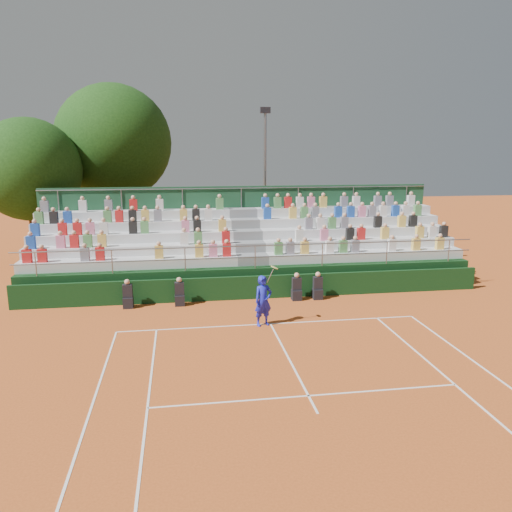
{
  "coord_description": "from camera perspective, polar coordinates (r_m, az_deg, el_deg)",
  "views": [
    {
      "loc": [
        -3.16,
        -17.04,
        6.32
      ],
      "look_at": [
        0.0,
        3.5,
        1.8
      ],
      "focal_mm": 35.0,
      "sensor_mm": 36.0,
      "label": 1
    }
  ],
  "objects": [
    {
      "name": "line_officials",
      "position": [
        20.74,
        -2.73,
        -4.11
      ],
      "size": [
        8.27,
        0.4,
        1.19
      ],
      "color": "black",
      "rests_on": "ground"
    },
    {
      "name": "tree_west",
      "position": [
        29.65,
        -24.5,
        8.96
      ],
      "size": [
        5.47,
        5.47,
        7.92
      ],
      "color": "#392514",
      "rests_on": "ground"
    },
    {
      "name": "courtside_wall",
      "position": [
        21.3,
        0.12,
        -3.59
      ],
      "size": [
        20.0,
        0.15,
        1.0
      ],
      "primitive_type": "cube",
      "color": "black",
      "rests_on": "ground"
    },
    {
      "name": "floodlight_mast",
      "position": [
        30.52,
        1.04,
        9.81
      ],
      "size": [
        0.6,
        0.25,
        8.66
      ],
      "color": "gray",
      "rests_on": "ground"
    },
    {
      "name": "tennis_player",
      "position": [
        18.02,
        0.84,
        -5.13
      ],
      "size": [
        0.92,
        0.63,
        2.22
      ],
      "color": "#1A21C6",
      "rests_on": "ground"
    },
    {
      "name": "ground",
      "position": [
        18.45,
        1.67,
        -7.77
      ],
      "size": [
        90.0,
        90.0,
        0.0
      ],
      "primitive_type": "plane",
      "color": "#C35720",
      "rests_on": "ground"
    },
    {
      "name": "tree_east",
      "position": [
        32.22,
        -15.97,
        12.36
      ],
      "size": [
        6.95,
        6.95,
        10.12
      ],
      "color": "#392514",
      "rests_on": "ground"
    },
    {
      "name": "grandstand",
      "position": [
        24.26,
        -1.05,
        -0.19
      ],
      "size": [
        20.0,
        5.2,
        4.4
      ],
      "color": "black",
      "rests_on": "ground"
    }
  ]
}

